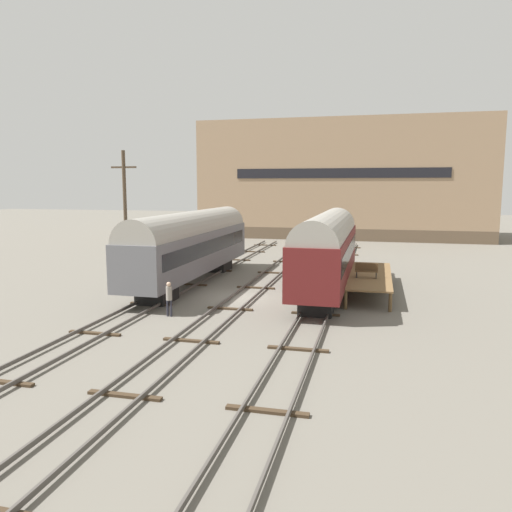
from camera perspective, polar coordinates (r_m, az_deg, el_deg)
ground_plane at (r=30.89m, az=-1.37°, el=-4.82°), size 200.00×200.00×0.00m
track_left at (r=32.42m, az=-9.58°, el=-4.06°), size 2.60×60.00×0.26m
track_middle at (r=30.86m, az=-1.37°, el=-4.56°), size 2.60×60.00×0.26m
track_right at (r=29.99m, az=7.53°, el=-5.00°), size 2.60×60.00×0.26m
train_car_grey at (r=35.25m, az=-7.38°, el=1.52°), size 2.96×17.71×5.11m
train_car_maroon at (r=32.02m, az=8.13°, el=0.94°), size 2.87×15.44×5.19m
station_platform at (r=33.34m, az=12.86°, el=-2.22°), size 2.73×10.52×1.15m
bench at (r=31.98m, az=12.52°, el=-1.58°), size 1.40×0.40×0.91m
person_worker at (r=26.75m, az=-9.91°, el=-4.47°), size 0.32×0.32×1.86m
utility_pole at (r=34.65m, az=-14.69°, el=4.27°), size 1.80×0.24×9.19m
warehouse_building at (r=69.91m, az=9.89°, el=8.56°), size 37.42×13.23×15.32m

